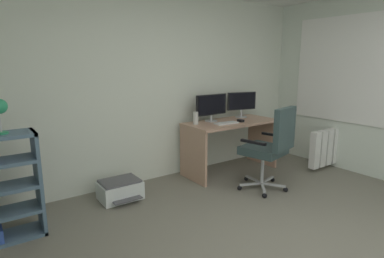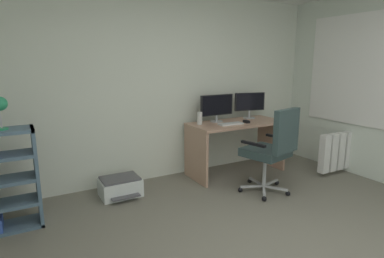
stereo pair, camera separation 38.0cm
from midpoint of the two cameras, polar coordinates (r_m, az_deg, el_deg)
name	(u,v)px [view 2 (the right image)]	position (r m, az deg, el deg)	size (l,w,h in m)	color
wall_back	(157,88)	(4.32, -3.73, 7.44)	(4.98, 0.10, 2.50)	silver
window_pane	(355,70)	(5.11, 29.28, 9.23)	(0.01, 1.36, 1.44)	white
window_frame	(355,70)	(5.11, 29.24, 9.24)	(0.02, 1.44, 1.52)	white
desk	(236,136)	(4.61, 10.33, -1.30)	(1.38, 0.61, 0.75)	tan
monitor_main	(217,106)	(4.51, 6.91, 4.09)	(0.53, 0.18, 0.39)	#B2B5B7
monitor_secondary	(250,103)	(4.87, 12.55, 4.57)	(0.47, 0.18, 0.39)	#B2B5B7
keyboard	(231,124)	(4.36, 9.47, 0.90)	(0.34, 0.13, 0.02)	silver
computer_mouse	(246,122)	(4.53, 12.14, 1.29)	(0.06, 0.10, 0.03)	black
desktop_speaker	(200,118)	(4.32, 3.91, 1.92)	(0.07, 0.07, 0.17)	silver
office_chair	(273,147)	(3.96, 17.02, -3.10)	(0.63, 0.67, 1.07)	#B7BABC
desk_lamp	(0,106)	(3.25, -28.49, 3.64)	(0.13, 0.13, 0.30)	#26905E
printer	(120,187)	(3.94, -10.06, -10.23)	(0.47, 0.44, 0.23)	silver
radiator	(343,150)	(5.19, 27.43, -3.44)	(0.92, 0.10, 0.54)	white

